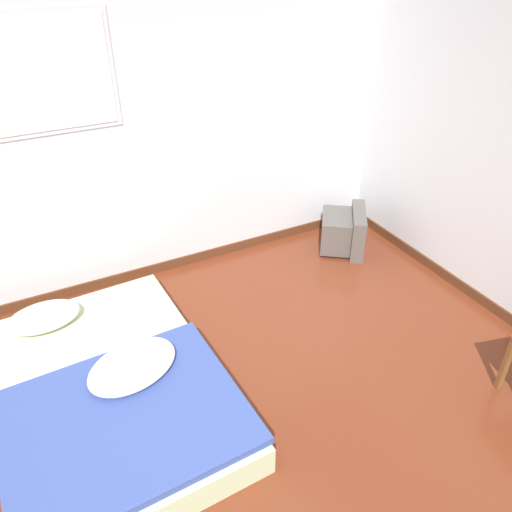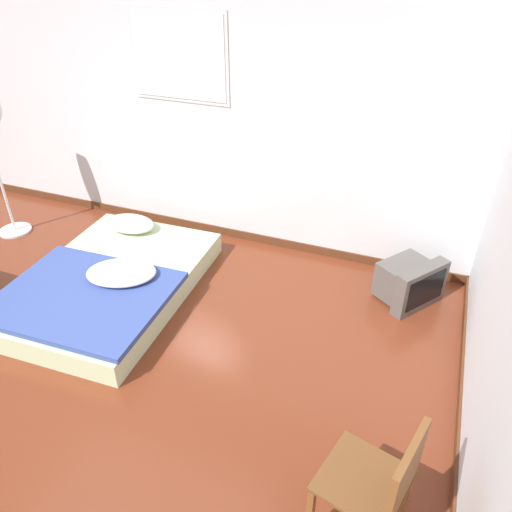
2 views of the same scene
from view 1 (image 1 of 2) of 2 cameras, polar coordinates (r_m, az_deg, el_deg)
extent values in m
cube|color=silver|center=(4.12, -17.85, 12.30)|extent=(7.66, 0.06, 2.60)
cube|color=#562D19|center=(4.65, -15.16, -2.42)|extent=(7.66, 0.02, 0.09)
cube|color=silver|center=(3.91, -23.35, 18.41)|extent=(1.01, 0.01, 0.83)
cube|color=white|center=(3.90, -23.34, 18.40)|extent=(0.94, 0.01, 0.76)
cube|color=beige|center=(3.55, -16.44, -14.58)|extent=(1.44, 2.04, 0.20)
ellipsoid|color=silver|center=(4.01, -23.10, -6.43)|extent=(0.53, 0.36, 0.14)
cube|color=#384C93|center=(3.20, -14.89, -17.52)|extent=(1.43, 1.21, 0.05)
ellipsoid|color=silver|center=(3.40, -13.94, -12.05)|extent=(0.72, 0.62, 0.11)
cube|color=#56514C|center=(4.97, 9.15, 2.88)|extent=(0.49, 0.53, 0.33)
cube|color=#56514C|center=(4.98, 11.51, 2.87)|extent=(0.42, 0.52, 0.41)
cube|color=black|center=(4.98, 12.25, 2.91)|extent=(0.26, 0.37, 0.30)
cube|color=brown|center=(3.80, 26.63, -11.01)|extent=(0.04, 0.04, 0.44)
camera|label=2|loc=(2.82, 76.56, 12.30)|focal=35.00mm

